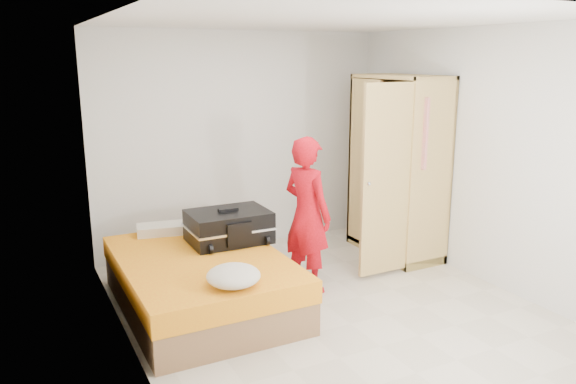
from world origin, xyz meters
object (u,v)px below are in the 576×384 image
suitcase (229,227)px  round_cushion (233,276)px  bed (202,282)px  wardrobe (396,172)px  person (307,215)px

suitcase → round_cushion: suitcase is taller
suitcase → bed: bearing=-142.8°
wardrobe → bed: bearing=-171.7°
person → round_cushion: 1.28m
suitcase → wardrobe: bearing=2.4°
suitcase → person: bearing=-27.6°
bed → person: (1.08, -0.07, 0.53)m
round_cushion → bed: bearing=91.6°
wardrobe → person: (-1.42, -0.44, -0.22)m
suitcase → round_cushion: 1.13m
wardrobe → suitcase: (-2.11, -0.07, -0.34)m
person → round_cushion: person is taller
suitcase → round_cushion: (-0.37, -1.06, -0.07)m
bed → person: person is taller
wardrobe → round_cushion: wardrobe is taller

